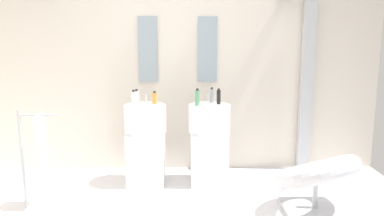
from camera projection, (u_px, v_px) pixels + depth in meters
rear_partition at (178, 62)px, 4.60m from camera, size 4.80×0.10×2.60m
pedestal_sink_left at (146, 142)px, 4.22m from camera, size 0.45×0.45×0.98m
pedestal_sink_right at (209, 142)px, 4.23m from camera, size 0.45×0.45×0.98m
vanity_mirror_left at (148, 49)px, 4.50m from camera, size 0.22×0.03×0.75m
vanity_mirror_right at (207, 49)px, 4.51m from camera, size 0.22×0.03×0.75m
shower_column at (306, 82)px, 4.55m from camera, size 0.49×0.24×2.05m
lounge_chair at (316, 178)px, 3.49m from camera, size 1.08×1.08×0.65m
towel_rack at (38, 144)px, 3.57m from camera, size 0.37×0.22×0.95m
soap_bottle_clear at (137, 97)px, 4.19m from camera, size 0.05×0.05×0.16m
soap_bottle_grey at (212, 96)px, 4.28m from camera, size 0.05×0.05×0.17m
soap_bottle_amber at (155, 98)px, 4.20m from camera, size 0.05×0.05×0.14m
soap_bottle_green at (197, 98)px, 4.10m from camera, size 0.05×0.05×0.18m
soap_bottle_white at (134, 99)px, 4.05m from camera, size 0.05×0.05×0.18m
soap_bottle_black at (219, 97)px, 4.19m from camera, size 0.04×0.04×0.17m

